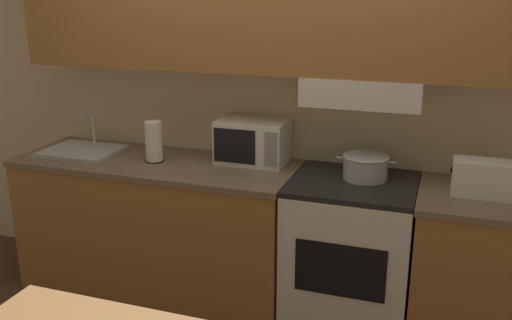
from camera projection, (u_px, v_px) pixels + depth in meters
ground_plane at (276, 282)px, 3.94m from camera, size 16.00×16.00×0.00m
wall_back at (277, 55)px, 3.42m from camera, size 5.59×0.38×2.55m
lower_counter_main at (159, 226)px, 3.73m from camera, size 1.80×0.67×0.90m
lower_counter_right_stub at (478, 273)px, 3.13m from camera, size 0.70×0.67×0.90m
stove_range at (350, 254)px, 3.35m from camera, size 0.70×0.65×0.90m
cooking_pot at (366, 166)px, 3.24m from camera, size 0.34×0.26×0.14m
microwave at (253, 141)px, 3.54m from camera, size 0.43×0.29×0.27m
toaster at (484, 178)px, 2.97m from camera, size 0.33×0.16×0.19m
sink_basin at (82, 150)px, 3.77m from camera, size 0.48×0.40×0.25m
paper_towel_roll at (154, 142)px, 3.55m from camera, size 0.12×0.12×0.26m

